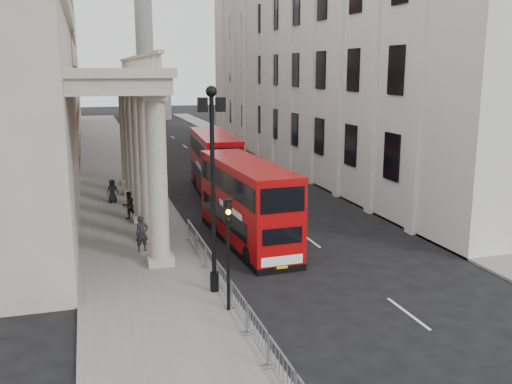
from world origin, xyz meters
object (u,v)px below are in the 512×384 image
at_px(bus_near, 247,201).
at_px(traffic_light, 228,234).
at_px(lamp_post_south, 213,177).
at_px(pedestrian_a, 142,234).
at_px(lamp_post_mid, 160,134).
at_px(bus_far, 215,162).
at_px(pedestrian_b, 128,205).
at_px(lamp_post_north, 138,115).
at_px(pedestrian_c, 112,191).
at_px(monument_column, 144,31).

bearing_deg(bus_near, traffic_light, -112.90).
xyz_separation_m(lamp_post_south, pedestrian_a, (-2.32, 6.14, -3.88)).
xyz_separation_m(lamp_post_mid, pedestrian_a, (-2.32, -9.86, -3.88)).
xyz_separation_m(bus_far, pedestrian_a, (-6.59, -12.83, -1.31)).
distance_m(lamp_post_south, pedestrian_b, 13.77).
bearing_deg(lamp_post_south, pedestrian_b, 100.82).
bearing_deg(bus_near, lamp_post_south, -119.21).
bearing_deg(traffic_light, pedestrian_b, 99.76).
relative_size(lamp_post_mid, pedestrian_a, 4.57).
distance_m(lamp_post_north, pedestrian_b, 19.61).
height_order(lamp_post_south, pedestrian_a, lamp_post_south).
xyz_separation_m(lamp_post_south, bus_far, (4.27, 18.97, -2.57)).
xyz_separation_m(lamp_post_north, pedestrian_c, (-3.21, -14.43, -3.98)).
xyz_separation_m(lamp_post_mid, pedestrian_b, (-2.48, -3.04, -3.96)).
height_order(lamp_post_north, pedestrian_c, lamp_post_north).
height_order(lamp_post_south, pedestrian_c, lamp_post_south).
relative_size(monument_column, traffic_light, 12.60).
bearing_deg(lamp_post_north, monument_column, 83.28).
xyz_separation_m(lamp_post_mid, lamp_post_north, (0.00, 16.00, 0.00)).
height_order(lamp_post_south, bus_near, lamp_post_south).
bearing_deg(pedestrian_a, bus_near, -12.57).
xyz_separation_m(lamp_post_mid, traffic_light, (0.10, -18.02, -1.80)).
distance_m(pedestrian_a, pedestrian_c, 11.46).
height_order(lamp_post_north, bus_near, lamp_post_north).
height_order(lamp_post_south, traffic_light, lamp_post_south).
bearing_deg(pedestrian_b, pedestrian_a, 63.00).
distance_m(lamp_post_south, bus_near, 7.64).
distance_m(lamp_post_mid, pedestrian_a, 10.85).
relative_size(bus_near, pedestrian_b, 6.11).
bearing_deg(pedestrian_b, bus_near, 102.63).
height_order(monument_column, pedestrian_a, monument_column).
distance_m(monument_column, lamp_post_south, 88.94).
xyz_separation_m(bus_near, pedestrian_a, (-5.51, -0.29, -1.24)).
bearing_deg(lamp_post_south, bus_near, 63.56).
bearing_deg(lamp_post_mid, bus_near, -71.56).
height_order(traffic_light, bus_near, traffic_light).
xyz_separation_m(traffic_light, pedestrian_b, (-2.58, 14.98, -2.15)).
bearing_deg(bus_far, pedestrian_b, -133.99).
bearing_deg(lamp_post_south, lamp_post_north, 90.00).
relative_size(monument_column, pedestrian_c, 33.46).
relative_size(lamp_post_south, pedestrian_b, 5.00).
distance_m(bus_near, bus_far, 12.59).
relative_size(lamp_post_north, pedestrian_b, 5.00).
height_order(lamp_post_mid, bus_far, lamp_post_mid).
xyz_separation_m(lamp_post_south, pedestrian_c, (-3.21, 17.57, -3.98)).
bearing_deg(lamp_post_north, pedestrian_b, -97.41).
relative_size(lamp_post_mid, pedestrian_b, 5.00).
relative_size(lamp_post_mid, traffic_light, 1.93).
height_order(monument_column, bus_near, monument_column).
xyz_separation_m(lamp_post_north, bus_near, (3.19, -25.58, -2.64)).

